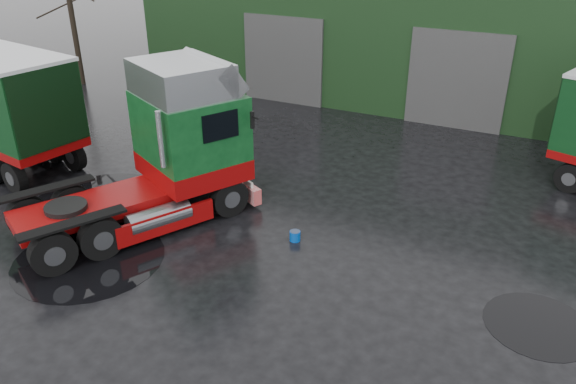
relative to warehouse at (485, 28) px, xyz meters
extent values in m
plane|color=black|center=(-2.00, -20.00, -3.16)|extent=(100.00, 100.00, 0.00)
cube|color=black|center=(0.00, 0.00, -0.16)|extent=(32.00, 12.00, 6.00)
cylinder|color=#0843AD|center=(-1.88, -17.31, -3.01)|extent=(0.37, 0.37, 0.28)
cylinder|color=black|center=(-6.31, -20.59, -3.15)|extent=(3.91, 3.91, 0.01)
cylinder|color=black|center=(4.51, -18.12, -3.15)|extent=(2.37, 2.37, 0.01)
cylinder|color=black|center=(-8.11, -18.10, -3.15)|extent=(4.76, 4.76, 0.01)
camera|label=1|loc=(3.93, -29.35, 5.02)|focal=35.00mm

